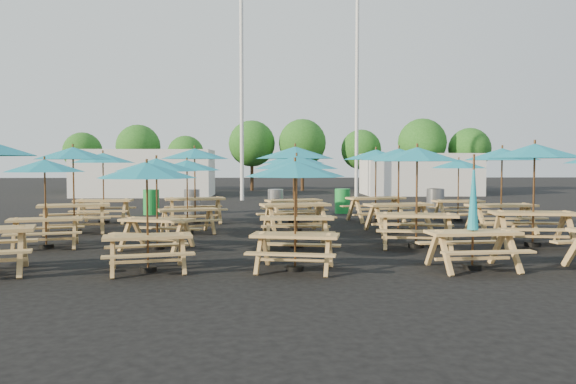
{
  "coord_description": "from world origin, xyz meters",
  "views": [
    {
      "loc": [
        -0.67,
        -16.17,
        2.03
      ],
      "look_at": [
        0.0,
        1.5,
        1.1
      ],
      "focal_mm": 35.0,
      "sensor_mm": 36.0,
      "label": 1
    }
  ],
  "objects_px": {
    "picnic_unit_5": "(156,170)",
    "picnic_unit_19": "(459,167)",
    "picnic_unit_10": "(295,158)",
    "waste_bin_4": "(434,201)",
    "picnic_unit_18": "(502,159)",
    "picnic_unit_13": "(417,160)",
    "picnic_unit_3": "(103,162)",
    "waste_bin_1": "(192,202)",
    "picnic_unit_7": "(195,158)",
    "picnic_unit_12": "(473,222)",
    "picnic_unit_11": "(294,163)",
    "picnic_unit_17": "(535,157)",
    "waste_bin_2": "(276,202)",
    "picnic_unit_2": "(73,158)",
    "picnic_unit_14": "(399,159)",
    "picnic_unit_15": "(376,159)",
    "picnic_unit_4": "(147,177)",
    "picnic_unit_1": "(45,171)",
    "picnic_unit_8": "(295,175)",
    "picnic_unit_9": "(297,168)",
    "waste_bin_5": "(436,201)",
    "waste_bin_3": "(342,201)",
    "picnic_unit_6": "(187,169)"
  },
  "relations": [
    {
      "from": "picnic_unit_14",
      "to": "waste_bin_4",
      "type": "xyz_separation_m",
      "value": [
        2.85,
        5.91,
        -1.64
      ]
    },
    {
      "from": "picnic_unit_12",
      "to": "waste_bin_1",
      "type": "distance_m",
      "value": 13.65
    },
    {
      "from": "picnic_unit_3",
      "to": "picnic_unit_10",
      "type": "xyz_separation_m",
      "value": [
        6.28,
        -2.74,
        0.12
      ]
    },
    {
      "from": "picnic_unit_18",
      "to": "picnic_unit_13",
      "type": "bearing_deg",
      "value": -144.22
    },
    {
      "from": "waste_bin_5",
      "to": "picnic_unit_18",
      "type": "bearing_deg",
      "value": -90.25
    },
    {
      "from": "picnic_unit_11",
      "to": "picnic_unit_19",
      "type": "relative_size",
      "value": 1.25
    },
    {
      "from": "picnic_unit_1",
      "to": "picnic_unit_6",
      "type": "height_order",
      "value": "picnic_unit_1"
    },
    {
      "from": "picnic_unit_19",
      "to": "picnic_unit_4",
      "type": "bearing_deg",
      "value": -139.15
    },
    {
      "from": "picnic_unit_2",
      "to": "picnic_unit_9",
      "type": "height_order",
      "value": "picnic_unit_2"
    },
    {
      "from": "picnic_unit_13",
      "to": "picnic_unit_19",
      "type": "bearing_deg",
      "value": 74.01
    },
    {
      "from": "picnic_unit_13",
      "to": "picnic_unit_15",
      "type": "relative_size",
      "value": 0.94
    },
    {
      "from": "picnic_unit_10",
      "to": "picnic_unit_12",
      "type": "height_order",
      "value": "picnic_unit_10"
    },
    {
      "from": "picnic_unit_4",
      "to": "picnic_unit_10",
      "type": "xyz_separation_m",
      "value": [
        3.03,
        5.75,
        0.4
      ]
    },
    {
      "from": "picnic_unit_11",
      "to": "waste_bin_3",
      "type": "xyz_separation_m",
      "value": [
        2.13,
        3.49,
        -1.54
      ]
    },
    {
      "from": "picnic_unit_3",
      "to": "waste_bin_2",
      "type": "bearing_deg",
      "value": 25.33
    },
    {
      "from": "picnic_unit_14",
      "to": "picnic_unit_18",
      "type": "xyz_separation_m",
      "value": [
        2.92,
        -0.36,
        0.0
      ]
    },
    {
      "from": "picnic_unit_2",
      "to": "picnic_unit_8",
      "type": "height_order",
      "value": "picnic_unit_2"
    },
    {
      "from": "picnic_unit_11",
      "to": "waste_bin_3",
      "type": "bearing_deg",
      "value": 39.04
    },
    {
      "from": "picnic_unit_3",
      "to": "picnic_unit_18",
      "type": "height_order",
      "value": "picnic_unit_18"
    },
    {
      "from": "picnic_unit_6",
      "to": "picnic_unit_19",
      "type": "bearing_deg",
      "value": -0.47
    },
    {
      "from": "picnic_unit_3",
      "to": "waste_bin_1",
      "type": "bearing_deg",
      "value": 49.89
    },
    {
      "from": "picnic_unit_5",
      "to": "picnic_unit_19",
      "type": "bearing_deg",
      "value": 48.71
    },
    {
      "from": "picnic_unit_6",
      "to": "waste_bin_1",
      "type": "bearing_deg",
      "value": 76.88
    },
    {
      "from": "picnic_unit_7",
      "to": "picnic_unit_12",
      "type": "height_order",
      "value": "picnic_unit_7"
    },
    {
      "from": "picnic_unit_4",
      "to": "waste_bin_4",
      "type": "distance_m",
      "value": 14.83
    },
    {
      "from": "picnic_unit_8",
      "to": "waste_bin_4",
      "type": "bearing_deg",
      "value": 74.07
    },
    {
      "from": "picnic_unit_2",
      "to": "waste_bin_3",
      "type": "relative_size",
      "value": 2.87
    },
    {
      "from": "waste_bin_2",
      "to": "waste_bin_1",
      "type": "bearing_deg",
      "value": 177.01
    },
    {
      "from": "picnic_unit_7",
      "to": "picnic_unit_17",
      "type": "bearing_deg",
      "value": -44.43
    },
    {
      "from": "picnic_unit_9",
      "to": "picnic_unit_19",
      "type": "distance_m",
      "value": 8.32
    },
    {
      "from": "picnic_unit_1",
      "to": "picnic_unit_4",
      "type": "xyz_separation_m",
      "value": [
        3.03,
        -3.01,
        -0.07
      ]
    },
    {
      "from": "picnic_unit_9",
      "to": "picnic_unit_17",
      "type": "distance_m",
      "value": 5.74
    },
    {
      "from": "picnic_unit_10",
      "to": "waste_bin_4",
      "type": "xyz_separation_m",
      "value": [
        5.9,
        6.02,
        -1.68
      ]
    },
    {
      "from": "picnic_unit_10",
      "to": "picnic_unit_2",
      "type": "bearing_deg",
      "value": 166.23
    },
    {
      "from": "picnic_unit_17",
      "to": "picnic_unit_10",
      "type": "bearing_deg",
      "value": 160.81
    },
    {
      "from": "picnic_unit_5",
      "to": "picnic_unit_14",
      "type": "xyz_separation_m",
      "value": [
        6.43,
        3.12,
        0.27
      ]
    },
    {
      "from": "picnic_unit_8",
      "to": "waste_bin_2",
      "type": "xyz_separation_m",
      "value": [
        -0.18,
        11.63,
        -1.3
      ]
    },
    {
      "from": "picnic_unit_1",
      "to": "picnic_unit_13",
      "type": "xyz_separation_m",
      "value": [
        8.8,
        -0.26,
        0.25
      ]
    },
    {
      "from": "picnic_unit_8",
      "to": "waste_bin_3",
      "type": "distance_m",
      "value": 12.24
    },
    {
      "from": "picnic_unit_11",
      "to": "picnic_unit_17",
      "type": "xyz_separation_m",
      "value": [
        5.54,
        -5.56,
        0.14
      ]
    },
    {
      "from": "picnic_unit_5",
      "to": "waste_bin_2",
      "type": "height_order",
      "value": "picnic_unit_5"
    },
    {
      "from": "picnic_unit_8",
      "to": "picnic_unit_19",
      "type": "height_order",
      "value": "picnic_unit_19"
    },
    {
      "from": "picnic_unit_6",
      "to": "picnic_unit_11",
      "type": "distance_m",
      "value": 4.2
    },
    {
      "from": "picnic_unit_1",
      "to": "picnic_unit_3",
      "type": "height_order",
      "value": "picnic_unit_3"
    },
    {
      "from": "picnic_unit_7",
      "to": "picnic_unit_2",
      "type": "bearing_deg",
      "value": -151.8
    },
    {
      "from": "picnic_unit_5",
      "to": "picnic_unit_19",
      "type": "height_order",
      "value": "picnic_unit_19"
    },
    {
      "from": "picnic_unit_9",
      "to": "picnic_unit_10",
      "type": "xyz_separation_m",
      "value": [
        0.11,
        2.87,
        0.26
      ]
    },
    {
      "from": "picnic_unit_9",
      "to": "picnic_unit_4",
      "type": "bearing_deg",
      "value": -134.51
    },
    {
      "from": "picnic_unit_5",
      "to": "picnic_unit_13",
      "type": "relative_size",
      "value": 0.93
    },
    {
      "from": "picnic_unit_9",
      "to": "picnic_unit_12",
      "type": "relative_size",
      "value": 1.01
    }
  ]
}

